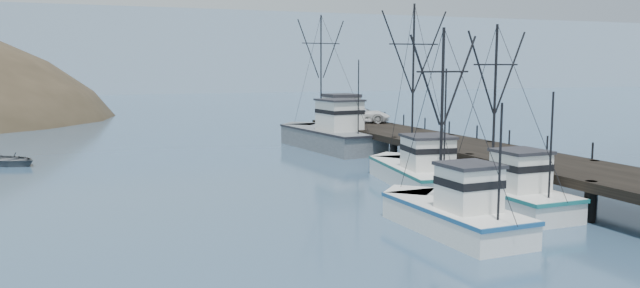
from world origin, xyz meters
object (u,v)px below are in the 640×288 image
Objects in this scene: trawler_far at (418,171)px; motorboat at (8,165)px; work_vessel at (328,135)px; pickup_truck at (360,114)px; trawler_mid at (450,213)px; trawler_near at (502,193)px; pier at (459,147)px; pier_shed at (341,108)px.

motorboat is (-25.12, 18.13, -0.82)m from trawler_far.
work_vessel is 5.51m from pickup_truck.
trawler_mid is 32.91m from pickup_truck.
motorboat is at bearing 179.76° from work_vessel.
trawler_near is 1.73× the size of pickup_truck.
pickup_truck is (5.66, 20.81, 1.98)m from trawler_far.
work_vessel reaches higher than pier.
pickup_truck is at bearing 74.78° from trawler_far.
trawler_mid reaches higher than pier.
trawler_mid is at bearing -101.01° from work_vessel.
pickup_truck is at bearing 80.02° from trawler_near.
pier is 4.60× the size of trawler_mid.
trawler_near is (-4.76, -11.14, -0.87)m from pier.
trawler_far is 2.24× the size of motorboat.
trawler_near is 29.00m from pickup_truck.
trawler_near is 36.49m from motorboat.
work_vessel reaches higher than pier_shed.
pier_shed is 0.55× the size of pickup_truck.
trawler_near is 0.67× the size of work_vessel.
pier is 17.04m from trawler_mid.
trawler_near is at bearing -88.64° from motorboat.
pier is at bearing -69.26° from motorboat.
pier_shed is at bearing 75.48° from trawler_mid.
trawler_far reaches higher than pier_shed.
pier is 17.39m from pickup_truck.
pier is 13.75× the size of pier_shed.
pier is 4.40× the size of trawler_near.
trawler_mid reaches higher than pier_shed.
pier reaches higher than motorboat.
work_vessel reaches higher than motorboat.
trawler_near is 1.05× the size of trawler_mid.
trawler_far is 30.99m from motorboat.
work_vessel is at bearing -128.47° from pier_shed.
trawler_near is 5.74m from trawler_mid.
trawler_near is at bearing 29.03° from trawler_mid.
trawler_near reaches higher than trawler_mid.
trawler_mid is 11.35m from trawler_far.
trawler_mid is at bearing -97.62° from motorboat.
motorboat is at bearing 119.88° from pickup_truck.
pier is 12.15m from trawler_near.
pickup_truck is (10.03, 31.28, 1.99)m from trawler_mid.
trawler_near is 7.71m from trawler_far.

